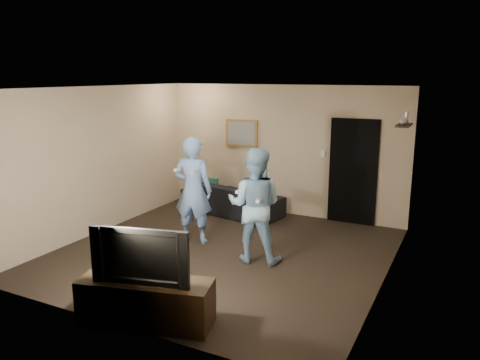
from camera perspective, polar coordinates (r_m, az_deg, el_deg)
The scene contains 19 objects.
ground at distance 7.61m, azimuth -2.08°, elevation -8.81°, with size 5.00×5.00×0.00m, color black.
ceiling at distance 7.08m, azimuth -2.26°, elevation 11.16°, with size 5.00×5.00×0.04m, color silver.
wall_back at distance 9.46m, azimuth 5.17°, elevation 3.62°, with size 5.00×0.04×2.60m, color tan.
wall_front at distance 5.25m, azimuth -15.47°, elevation -4.29°, with size 5.00×0.04×2.60m, color tan.
wall_left at distance 8.70m, azimuth -16.77°, elevation 2.32°, with size 0.04×5.00×2.60m, color tan.
wall_right at distance 6.44m, azimuth 17.73°, elevation -1.31°, with size 0.04×5.00×2.60m, color tan.
sofa at distance 9.58m, azimuth -0.99°, elevation -2.28°, with size 2.12×0.83×0.62m, color black.
throw_pillow at distance 9.81m, azimuth -3.92°, elevation -0.92°, with size 0.42×0.13×0.42m, color #1A5047.
painting_frame at distance 9.76m, azimuth 0.21°, elevation 5.73°, with size 0.72×0.05×0.57m, color olive.
painting_canvas at distance 9.73m, azimuth 0.14°, elevation 5.71°, with size 0.62×0.01×0.47m, color slate.
doorway at distance 9.06m, azimuth 13.61°, elevation 0.98°, with size 0.90×0.06×2.00m, color black.
light_switch at distance 9.16m, azimuth 10.06°, elevation 3.18°, with size 0.08×0.02×0.12m, color silver.
wall_shelf at distance 8.10m, azimuth 19.38°, elevation 6.33°, with size 0.20×0.60×0.03m, color black.
shelf_vase at distance 8.03m, azimuth 19.37°, elevation 6.91°, with size 0.14×0.14×0.14m, color #A5A6AA.
shelf_figurine at distance 8.30m, azimuth 19.63°, elevation 7.18°, with size 0.06×0.06×0.18m, color silver.
tv_console at distance 5.63m, azimuth -11.39°, elevation -14.44°, with size 1.53×0.49×0.55m, color black.
television at distance 5.38m, azimuth -11.67°, elevation -8.74°, with size 1.13×0.15×0.65m, color black.
wii_player_left at distance 7.84m, azimuth -5.75°, elevation -1.27°, with size 0.73×0.57×1.81m.
wii_player_right at distance 7.04m, azimuth 1.81°, elevation -3.09°, with size 0.96×0.82×1.75m.
Camera 1 is at (3.42, -6.19, 2.80)m, focal length 35.00 mm.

